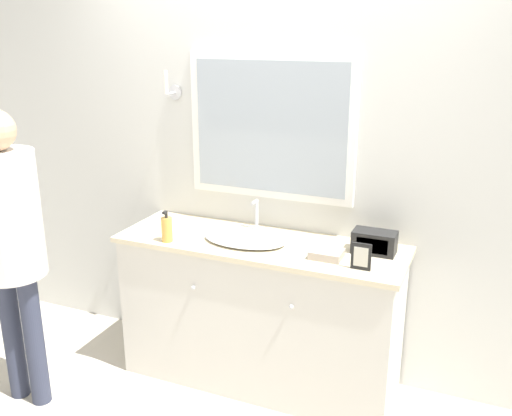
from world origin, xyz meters
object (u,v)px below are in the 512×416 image
appliance_box (374,242)px  picture_frame (361,257)px  sink_basin (245,238)px  soap_bottle (167,229)px  person (8,229)px

appliance_box → picture_frame: bearing=-93.3°
sink_basin → soap_bottle: 0.45m
soap_bottle → picture_frame: 1.11m
soap_bottle → picture_frame: bearing=2.0°
sink_basin → person: (-1.08, -0.68, 0.13)m
soap_bottle → person: 0.84m
sink_basin → picture_frame: 0.71m
appliance_box → picture_frame: 0.25m
appliance_box → person: 1.96m
soap_bottle → sink_basin: bearing=23.4°
sink_basin → soap_bottle: size_ratio=2.64×
soap_bottle → person: person is taller
picture_frame → person: 1.86m
appliance_box → person: person is taller
person → appliance_box: bearing=23.8°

